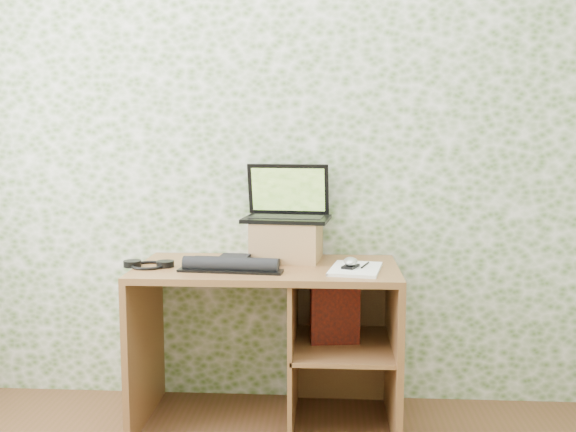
# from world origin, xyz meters

# --- Properties ---
(wall_back) EXTENTS (3.50, 0.00, 3.50)m
(wall_back) POSITION_xyz_m (0.00, 1.75, 1.30)
(wall_back) COLOR silver
(wall_back) RESTS_ON ground
(desk) EXTENTS (1.20, 0.60, 0.75)m
(desk) POSITION_xyz_m (0.08, 1.47, 0.48)
(desk) COLOR brown
(desk) RESTS_ON floor
(riser) EXTENTS (0.34, 0.30, 0.19)m
(riser) POSITION_xyz_m (0.08, 1.58, 0.84)
(riser) COLOR #A56E4A
(riser) RESTS_ON desk
(laptop) EXTENTS (0.43, 0.33, 0.27)m
(laptop) POSITION_xyz_m (0.08, 1.63, 1.00)
(laptop) COLOR black
(laptop) RESTS_ON riser
(keyboard) EXTENTS (0.47, 0.27, 0.06)m
(keyboard) POSITION_xyz_m (-0.15, 1.36, 0.77)
(keyboard) COLOR black
(keyboard) RESTS_ON desk
(headphones) EXTENTS (0.23, 0.17, 0.03)m
(headphones) POSITION_xyz_m (-0.54, 1.38, 0.76)
(headphones) COLOR black
(headphones) RESTS_ON desk
(notepad) EXTENTS (0.26, 0.33, 0.01)m
(notepad) POSITION_xyz_m (0.40, 1.36, 0.76)
(notepad) COLOR white
(notepad) RESTS_ON desk
(mouse) EXTENTS (0.10, 0.12, 0.03)m
(mouse) POSITION_xyz_m (0.38, 1.36, 0.78)
(mouse) COLOR #BDBDBF
(mouse) RESTS_ON notepad
(pen) EXTENTS (0.05, 0.12, 0.01)m
(pen) POSITION_xyz_m (0.45, 1.40, 0.77)
(pen) COLOR black
(pen) RESTS_ON notepad
(red_box) EXTENTS (0.23, 0.10, 0.27)m
(red_box) POSITION_xyz_m (0.31, 1.44, 0.52)
(red_box) COLOR maroon
(red_box) RESTS_ON desk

